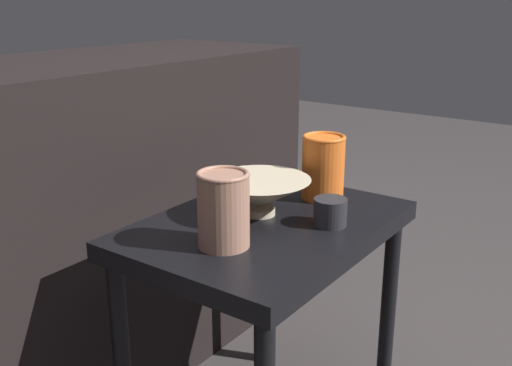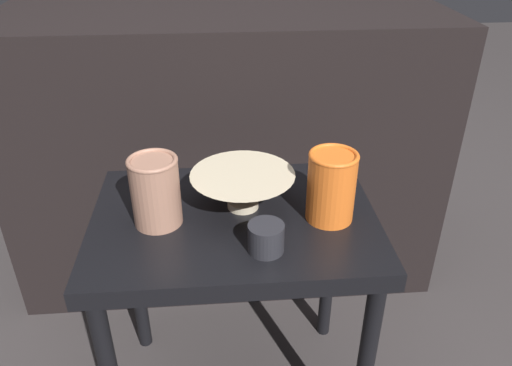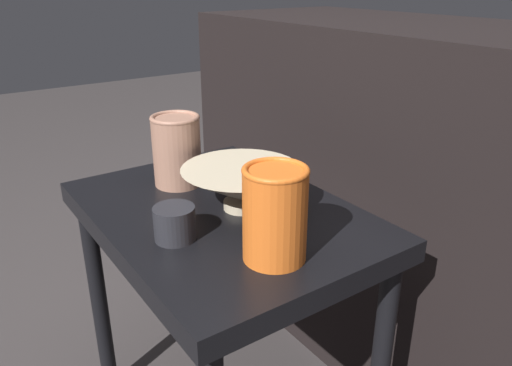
# 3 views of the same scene
# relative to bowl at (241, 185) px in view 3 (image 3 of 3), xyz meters

# --- Properties ---
(table) EXTENTS (0.59, 0.43, 0.55)m
(table) POSITION_rel_bowl_xyz_m (-0.02, -0.03, -0.12)
(table) COLOR black
(table) RESTS_ON ground_plane
(couch_backdrop) EXTENTS (1.27, 0.50, 0.85)m
(couch_backdrop) POSITION_rel_bowl_xyz_m (-0.02, 0.53, -0.17)
(couch_backdrop) COLOR black
(couch_backdrop) RESTS_ON ground_plane
(bowl) EXTENTS (0.22, 0.22, 0.08)m
(bowl) POSITION_rel_bowl_xyz_m (0.00, 0.00, 0.00)
(bowl) COLOR #C1B293
(bowl) RESTS_ON table
(vase_textured_left) EXTENTS (0.10, 0.10, 0.15)m
(vase_textured_left) POSITION_rel_bowl_xyz_m (-0.17, -0.04, 0.03)
(vase_textured_left) COLOR #996B56
(vase_textured_left) RESTS_ON table
(vase_colorful_right) EXTENTS (0.10, 0.10, 0.15)m
(vase_colorful_right) POSITION_rel_bowl_xyz_m (0.17, -0.05, 0.03)
(vase_colorful_right) COLOR orange
(vase_colorful_right) RESTS_ON table
(cup) EXTENTS (0.07, 0.07, 0.06)m
(cup) POSITION_rel_bowl_xyz_m (0.03, -0.15, -0.02)
(cup) COLOR #232328
(cup) RESTS_ON table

